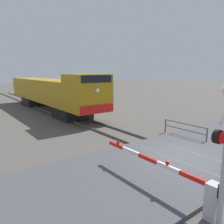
% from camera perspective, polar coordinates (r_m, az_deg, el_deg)
% --- Properties ---
extents(ground_plane, '(160.00, 160.00, 0.00)m').
position_cam_1_polar(ground_plane, '(11.68, 17.42, -11.17)').
color(ground_plane, '#514C47').
extents(rail_track_left, '(0.08, 80.00, 0.15)m').
position_cam_1_polar(rail_track_left, '(11.11, 15.22, -11.77)').
color(rail_track_left, '#59544C').
rests_on(rail_track_left, ground_plane).
extents(rail_track_right, '(0.08, 80.00, 0.15)m').
position_cam_1_polar(rail_track_right, '(12.21, 19.45, -9.95)').
color(rail_track_right, '#59544C').
rests_on(rail_track_right, ground_plane).
extents(road_surface, '(36.00, 5.88, 0.15)m').
position_cam_1_polar(road_surface, '(11.65, 17.44, -10.83)').
color(road_surface, '#47474C').
rests_on(road_surface, ground_plane).
extents(locomotive, '(3.05, 18.54, 3.96)m').
position_cam_1_polar(locomotive, '(24.46, -15.24, 5.00)').
color(locomotive, black).
rests_on(locomotive, ground_plane).
extents(crossing_gate, '(0.36, 5.44, 1.23)m').
position_cam_1_polar(crossing_gate, '(7.56, 19.87, -17.31)').
color(crossing_gate, silver).
rests_on(crossing_gate, ground_plane).
extents(guard_railing, '(0.08, 3.15, 0.95)m').
position_cam_1_polar(guard_railing, '(14.95, 18.05, -3.92)').
color(guard_railing, '#4C4742').
rests_on(guard_railing, ground_plane).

